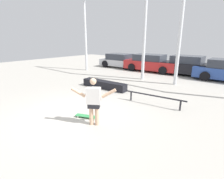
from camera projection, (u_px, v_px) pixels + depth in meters
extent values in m
plane|color=#B2ADA3|center=(74.00, 115.00, 6.29)|extent=(36.00, 36.00, 0.00)
cylinder|color=#DBAD89|center=(91.00, 114.00, 5.53)|extent=(0.13, 0.13, 0.72)
cylinder|color=#DBAD89|center=(97.00, 114.00, 5.51)|extent=(0.13, 0.13, 0.72)
cube|color=black|center=(94.00, 105.00, 5.44)|extent=(0.42, 0.38, 0.16)
cube|color=silver|center=(94.00, 96.00, 5.35)|extent=(0.48, 0.42, 0.52)
sphere|color=#DBAD89|center=(93.00, 81.00, 5.22)|extent=(0.20, 0.20, 0.20)
cylinder|color=#DBAD89|center=(78.00, 92.00, 5.37)|extent=(0.44, 0.34, 0.32)
cylinder|color=#DBAD89|center=(109.00, 93.00, 5.28)|extent=(0.44, 0.34, 0.32)
cube|color=#338C4C|center=(86.00, 116.00, 6.08)|extent=(0.77, 0.48, 0.01)
cylinder|color=silver|center=(94.00, 117.00, 6.12)|extent=(0.06, 0.05, 0.05)
cylinder|color=silver|center=(91.00, 119.00, 5.92)|extent=(0.06, 0.05, 0.05)
cylinder|color=silver|center=(81.00, 115.00, 6.27)|extent=(0.06, 0.05, 0.05)
cylinder|color=silver|center=(78.00, 117.00, 6.07)|extent=(0.06, 0.05, 0.05)
cube|color=black|center=(104.00, 85.00, 9.66)|extent=(2.75, 0.66, 0.40)
cylinder|color=black|center=(154.00, 96.00, 7.16)|extent=(2.56, 0.34, 0.06)
cylinder|color=black|center=(131.00, 96.00, 7.78)|extent=(0.07, 0.07, 0.40)
cylinder|color=black|center=(180.00, 106.00, 6.66)|extent=(0.07, 0.07, 0.40)
cylinder|color=silver|center=(85.00, 36.00, 14.53)|extent=(0.20, 0.20, 5.80)
cylinder|color=silver|center=(144.00, 35.00, 11.09)|extent=(0.20, 0.20, 5.80)
cylinder|color=silver|center=(180.00, 34.00, 9.70)|extent=(0.20, 0.20, 5.80)
cube|color=#B7BABF|center=(121.00, 63.00, 16.62)|extent=(4.06, 1.86, 0.57)
cube|color=#2D333D|center=(120.00, 57.00, 16.56)|extent=(2.26, 1.67, 0.54)
cylinder|color=black|center=(137.00, 64.00, 16.56)|extent=(0.65, 0.24, 0.64)
cylinder|color=black|center=(127.00, 66.00, 15.28)|extent=(0.65, 0.24, 0.64)
cylinder|color=black|center=(116.00, 62.00, 18.03)|extent=(0.65, 0.24, 0.64)
cylinder|color=black|center=(105.00, 64.00, 16.75)|extent=(0.65, 0.24, 0.64)
cube|color=red|center=(151.00, 65.00, 14.70)|extent=(4.48, 2.15, 0.71)
cube|color=#2D333D|center=(150.00, 57.00, 14.63)|extent=(2.52, 1.85, 0.51)
cylinder|color=black|center=(170.00, 67.00, 14.70)|extent=(0.64, 0.27, 0.63)
cylinder|color=black|center=(163.00, 71.00, 13.31)|extent=(0.64, 0.27, 0.63)
cylinder|color=black|center=(141.00, 65.00, 16.21)|extent=(0.64, 0.27, 0.63)
cylinder|color=black|center=(132.00, 67.00, 14.82)|extent=(0.64, 0.27, 0.63)
cube|color=black|center=(189.00, 68.00, 13.09)|extent=(3.96, 1.84, 0.72)
cube|color=#2D333D|center=(187.00, 59.00, 13.01)|extent=(2.20, 1.66, 0.53)
cylinder|color=black|center=(208.00, 71.00, 13.06)|extent=(0.69, 0.24, 0.68)
cylinder|color=black|center=(203.00, 74.00, 11.78)|extent=(0.69, 0.24, 0.68)
cylinder|color=black|center=(176.00, 68.00, 14.51)|extent=(0.69, 0.24, 0.68)
cylinder|color=black|center=(168.00, 70.00, 13.23)|extent=(0.69, 0.24, 0.68)
cylinder|color=black|center=(211.00, 72.00, 12.62)|extent=(0.62, 0.23, 0.62)
cylinder|color=black|center=(205.00, 76.00, 11.33)|extent=(0.62, 0.23, 0.62)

